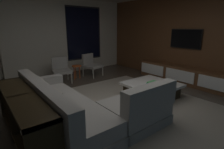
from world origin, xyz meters
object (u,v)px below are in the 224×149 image
(mounted_tv, at_px, (185,39))
(accent_chair_by_curtain, at_px, (61,68))
(side_stool, at_px, (77,68))
(sectional_couch, at_px, (82,109))
(console_table_behind_couch, at_px, (24,115))
(accent_chair_near_window, at_px, (91,64))
(media_console, at_px, (184,76))
(coffee_table, at_px, (152,90))
(book_stack_on_coffee_table, at_px, (153,83))

(mounted_tv, bearing_deg, accent_chair_by_curtain, 143.09)
(side_stool, bearing_deg, sectional_couch, -115.41)
(mounted_tv, xyz_separation_m, console_table_behind_couch, (-4.73, -0.21, -0.93))
(accent_chair_near_window, height_order, mounted_tv, mounted_tv)
(sectional_couch, distance_m, media_console, 3.64)
(accent_chair_near_window, height_order, accent_chair_by_curtain, same)
(accent_chair_by_curtain, xyz_separation_m, mounted_tv, (3.09, -2.32, 0.92))
(sectional_couch, distance_m, console_table_behind_couch, 0.93)
(mounted_tv, bearing_deg, sectional_couch, -174.83)
(side_stool, relative_size, console_table_behind_couch, 0.22)
(accent_chair_near_window, distance_m, console_table_behind_couch, 3.78)
(coffee_table, height_order, accent_chair_by_curtain, accent_chair_by_curtain)
(side_stool, bearing_deg, accent_chair_by_curtain, 178.97)
(mounted_tv, bearing_deg, side_stool, 137.83)
(accent_chair_by_curtain, bearing_deg, side_stool, -1.03)
(accent_chair_by_curtain, distance_m, mounted_tv, 3.97)
(coffee_table, relative_size, book_stack_on_coffee_table, 3.89)
(sectional_couch, height_order, coffee_table, sectional_couch)
(book_stack_on_coffee_table, height_order, media_console, media_console)
(side_stool, height_order, console_table_behind_couch, console_table_behind_couch)
(accent_chair_by_curtain, bearing_deg, mounted_tv, -36.91)
(sectional_couch, bearing_deg, console_table_behind_couch, 171.82)
(accent_chair_near_window, bearing_deg, accent_chair_by_curtain, -177.81)
(console_table_behind_couch, bearing_deg, mounted_tv, 2.59)
(sectional_couch, relative_size, book_stack_on_coffee_table, 8.38)
(side_stool, bearing_deg, media_console, -46.62)
(sectional_couch, xyz_separation_m, console_table_behind_couch, (-0.91, 0.13, 0.13))
(accent_chair_near_window, distance_m, accent_chair_by_curtain, 1.13)
(accent_chair_near_window, distance_m, mounted_tv, 3.20)
(accent_chair_near_window, relative_size, console_table_behind_couch, 0.37)
(accent_chair_near_window, bearing_deg, side_stool, -174.91)
(coffee_table, relative_size, side_stool, 2.52)
(accent_chair_near_window, xyz_separation_m, console_table_behind_couch, (-2.77, -2.58, -0.02))
(side_stool, xyz_separation_m, mounted_tv, (2.55, -2.31, 0.98))
(mounted_tv, bearing_deg, book_stack_on_coffee_table, -169.80)
(mounted_tv, height_order, console_table_behind_couch, mounted_tv)
(book_stack_on_coffee_table, height_order, accent_chair_by_curtain, accent_chair_by_curtain)
(book_stack_on_coffee_table, bearing_deg, coffee_table, 106.17)
(sectional_couch, xyz_separation_m, media_console, (3.63, 0.15, -0.04))
(book_stack_on_coffee_table, relative_size, accent_chair_by_curtain, 0.38)
(accent_chair_by_curtain, xyz_separation_m, console_table_behind_couch, (-1.64, -2.53, -0.02))
(sectional_couch, bearing_deg, book_stack_on_coffee_table, 0.46)
(coffee_table, bearing_deg, console_table_behind_couch, 178.45)
(coffee_table, xyz_separation_m, side_stool, (-0.71, 2.60, 0.19))
(sectional_couch, bearing_deg, accent_chair_near_window, 55.58)
(console_table_behind_couch, bearing_deg, accent_chair_by_curtain, 57.16)
(coffee_table, height_order, console_table_behind_couch, console_table_behind_couch)
(sectional_couch, bearing_deg, accent_chair_by_curtain, 74.82)
(coffee_table, distance_m, side_stool, 2.71)
(sectional_couch, relative_size, accent_chair_by_curtain, 3.21)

